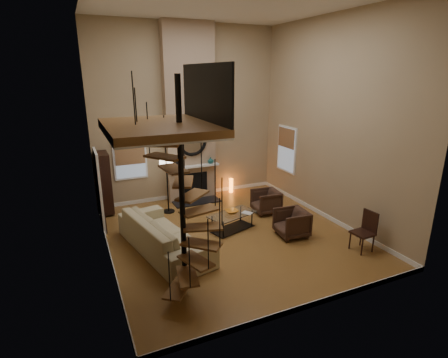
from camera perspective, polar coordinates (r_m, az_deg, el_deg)
name	(u,v)px	position (r m, az deg, el deg)	size (l,w,h in m)	color
ground	(230,235)	(9.14, 1.03, -9.13)	(6.00, 6.50, 0.01)	#AA7636
back_wall	(188,114)	(11.30, -5.99, 10.49)	(6.00, 0.02, 5.50)	tan
front_wall	(320,159)	(5.58, 15.45, 3.16)	(6.00, 0.02, 5.50)	tan
left_wall	(97,139)	(7.55, -20.10, 6.26)	(0.02, 6.50, 5.50)	tan
right_wall	(331,122)	(9.93, 17.21, 8.93)	(0.02, 6.50, 5.50)	tan
ceiling	(232,1)	(8.32, 1.26, 27.21)	(6.00, 6.50, 0.01)	silver
baseboard_back	(190,194)	(11.90, -5.58, -2.49)	(6.00, 0.02, 0.12)	white
baseboard_front	(307,306)	(6.74, 13.49, -19.60)	(6.00, 0.02, 0.12)	white
baseboard_left	(110,256)	(8.43, -18.14, -11.95)	(0.02, 6.50, 0.12)	white
baseboard_right	(323,214)	(10.62, 15.89, -5.57)	(0.02, 6.50, 0.12)	white
chimney_breast	(190,115)	(11.12, -5.68, 10.40)	(1.60, 0.38, 5.50)	#9C7F65
hearth	(197,202)	(11.32, -4.48, -3.72)	(1.50, 0.60, 0.04)	black
firebox	(193,184)	(11.40, -5.04, -0.75)	(0.95, 0.02, 0.72)	black
mantel	(194,166)	(11.16, -4.98, 2.06)	(1.70, 0.18, 0.06)	white
mirror_frame	(193,141)	(11.03, -5.19, 6.15)	(0.94, 0.94, 0.10)	black
mirror_disc	(192,141)	(11.04, -5.21, 6.16)	(0.80, 0.80, 0.01)	white
vase_left	(177,163)	(11.00, -7.78, 2.57)	(0.24, 0.24, 0.25)	black
vase_right	(211,160)	(11.36, -2.20, 3.10)	(0.20, 0.20, 0.21)	#164F50
window_back	(130,155)	(11.03, -15.20, 3.87)	(1.02, 0.06, 1.52)	white
window_right	(287,149)	(11.67, 10.23, 4.94)	(0.06, 1.02, 1.52)	white
entry_door	(100,191)	(9.71, -19.69, -1.84)	(0.10, 1.05, 2.16)	white
loft	(165,123)	(5.85, -9.69, 9.00)	(1.70, 2.20, 1.09)	brown
spiral_stair	(183,203)	(6.30, -6.74, -3.99)	(1.47, 1.47, 4.06)	black
hutch	(104,183)	(10.74, -19.12, -0.56)	(0.37, 0.79, 1.77)	black
sofa	(163,234)	(8.37, -9.99, -8.94)	(2.94, 1.15, 0.86)	tan
armchair_near	(268,201)	(10.46, 7.25, -3.63)	(0.73, 0.75, 0.69)	#3F281D
armchair_far	(294,223)	(9.13, 11.42, -7.03)	(0.74, 0.76, 0.69)	#3F281D
coffee_table	(232,220)	(9.30, 1.39, -6.68)	(1.41, 1.00, 0.47)	silver
bowl	(232,211)	(9.26, 1.27, -5.35)	(0.34, 0.34, 0.08)	orange
book	(247,213)	(9.25, 3.77, -5.64)	(0.20, 0.27, 0.03)	gray
floor_lamp	(167,167)	(10.22, -9.42, 2.02)	(0.40, 0.40, 1.71)	black
accent_lamp	(231,185)	(12.14, 1.17, -1.06)	(0.14, 0.14, 0.49)	orange
side_chair	(366,229)	(8.84, 22.23, -7.63)	(0.47, 0.46, 0.96)	black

